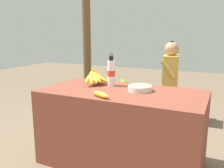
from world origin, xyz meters
name	(u,v)px	position (x,y,z in m)	size (l,w,h in m)	color
ground_plane	(121,162)	(0.00, 0.00, 0.00)	(12.00, 12.00, 0.00)	#75604C
market_counter	(122,127)	(0.00, 0.00, 0.34)	(1.42, 0.72, 0.69)	brown
banana_bunch_ripe	(95,77)	(-0.34, 0.13, 0.76)	(0.22, 0.33, 0.17)	#4C381E
serving_bowl	(140,88)	(0.15, 0.06, 0.72)	(0.21, 0.21, 0.05)	silver
water_bottle	(111,73)	(-0.18, 0.15, 0.81)	(0.07, 0.07, 0.31)	white
loose_banana_front	(101,95)	(-0.06, -0.28, 0.71)	(0.19, 0.13, 0.05)	gold
wooden_bench	(148,93)	(-0.17, 1.38, 0.33)	(1.56, 0.32, 0.39)	brown
seated_vendor	(167,76)	(0.10, 1.34, 0.62)	(0.44, 0.42, 1.09)	#564C60
banana_bunch_green	(124,82)	(-0.56, 1.38, 0.46)	(0.20, 0.29, 0.14)	#4C381E
support_post_near	(87,33)	(-1.38, 1.68, 1.19)	(0.14, 0.14, 2.38)	brown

